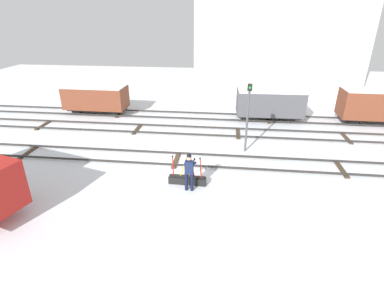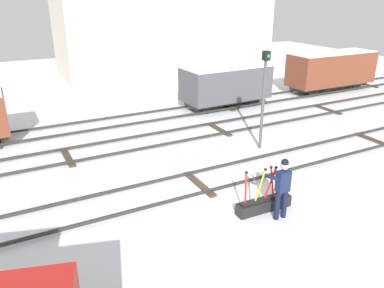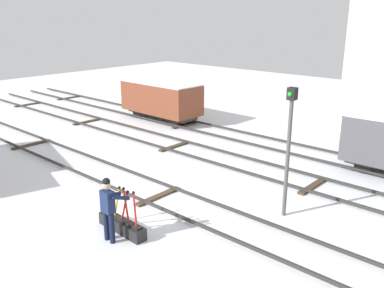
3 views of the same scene
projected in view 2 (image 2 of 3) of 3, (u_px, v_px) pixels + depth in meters
The scene contains 10 objects.
ground_plane at pixel (199, 185), 13.11m from camera, with size 60.00×60.00×0.00m, color silver.
track_main_line at pixel (199, 182), 13.07m from camera, with size 44.00×1.94×0.18m.
track_siding_near at pixel (150, 141), 16.69m from camera, with size 44.00×1.94×0.18m.
track_siding_far at pixel (126, 120), 19.32m from camera, with size 44.00×1.94×0.18m.
switch_lever_frame at pixel (264, 203), 11.51m from camera, with size 1.81×0.42×1.45m.
rail_worker at pixel (282, 185), 10.84m from camera, with size 0.55×0.72×1.88m.
signal_post at pixel (264, 91), 15.28m from camera, with size 0.24×0.32×4.02m.
apartment_building at pixel (166, 6), 30.49m from camera, with size 17.36×5.89×10.14m.
freight_car_far_end at pixel (226, 84), 21.42m from camera, with size 4.94×2.30×2.32m.
freight_car_near_switch at pixel (331, 69), 24.90m from camera, with size 6.02×2.10×2.53m.
Camera 2 is at (-5.67, -10.19, 6.16)m, focal length 35.96 mm.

